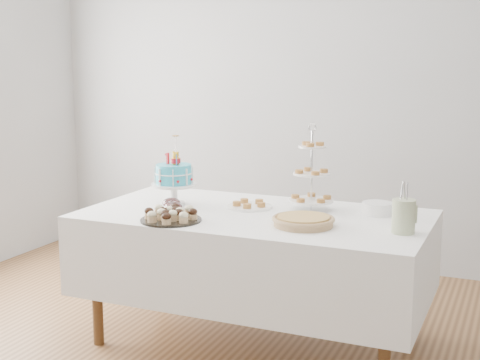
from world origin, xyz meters
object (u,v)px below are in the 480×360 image
at_px(cupcake_tray, 171,214).
at_px(pastry_plate, 250,205).
at_px(tiered_stand, 312,174).
at_px(table, 255,252).
at_px(plate_stack, 377,208).
at_px(pie, 303,220).
at_px(birthday_cake, 174,186).
at_px(jam_bowl_a, 172,203).
at_px(jam_bowl_b, 173,207).
at_px(utensil_pitcher, 404,215).

relative_size(cupcake_tray, pastry_plate, 1.26).
bearing_deg(tiered_stand, cupcake_tray, -137.34).
bearing_deg(table, cupcake_tray, -134.47).
relative_size(tiered_stand, plate_stack, 2.87).
xyz_separation_m(pie, pastry_plate, (-0.42, 0.30, -0.01)).
distance_m(birthday_cake, jam_bowl_a, 0.13).
bearing_deg(table, jam_bowl_b, -159.88).
xyz_separation_m(plate_stack, jam_bowl_b, (-1.07, -0.40, -0.00)).
height_order(tiered_stand, utensil_pitcher, tiered_stand).
bearing_deg(utensil_pitcher, cupcake_tray, -177.75).
xyz_separation_m(birthday_cake, jam_bowl_b, (0.10, -0.19, -0.08)).
distance_m(pastry_plate, utensil_pitcher, 0.95).
bearing_deg(tiered_stand, table, -141.50).
relative_size(plate_stack, jam_bowl_b, 1.68).
bearing_deg(pastry_plate, jam_bowl_b, -141.43).
bearing_deg(utensil_pitcher, tiered_stand, 141.86).
bearing_deg(cupcake_tray, pastry_plate, 61.01).
distance_m(cupcake_tray, jam_bowl_a, 0.32).
xyz_separation_m(birthday_cake, cupcake_tray, (0.19, -0.38, -0.08)).
distance_m(cupcake_tray, plate_stack, 1.14).
xyz_separation_m(table, utensil_pitcher, (0.84, -0.12, 0.32)).
height_order(tiered_stand, pastry_plate, tiered_stand).
bearing_deg(jam_bowl_a, pastry_plate, 24.46).
bearing_deg(birthday_cake, pastry_plate, 29.32).
xyz_separation_m(table, jam_bowl_b, (-0.43, -0.16, 0.26)).
height_order(cupcake_tray, pie, cupcake_tray).
bearing_deg(tiered_stand, jam_bowl_a, -160.04).
height_order(table, jam_bowl_a, jam_bowl_a).
xyz_separation_m(cupcake_tray, plate_stack, (0.98, 0.59, -0.00)).
relative_size(cupcake_tray, pie, 1.00).
height_order(cupcake_tray, jam_bowl_a, cupcake_tray).
relative_size(birthday_cake, jam_bowl_a, 3.90).
relative_size(jam_bowl_b, utensil_pitcher, 0.40).
height_order(birthday_cake, cupcake_tray, birthday_cake).
height_order(table, birthday_cake, birthday_cake).
relative_size(table, plate_stack, 11.11).
distance_m(cupcake_tray, pie, 0.70).
height_order(jam_bowl_b, utensil_pitcher, utensil_pitcher).
xyz_separation_m(tiered_stand, jam_bowl_b, (-0.70, -0.37, -0.18)).
distance_m(pastry_plate, jam_bowl_a, 0.45).
xyz_separation_m(cupcake_tray, jam_bowl_b, (-0.09, 0.19, -0.01)).
height_order(birthday_cake, plate_stack, birthday_cake).
bearing_deg(cupcake_tray, plate_stack, 31.27).
relative_size(plate_stack, pastry_plate, 0.66).
distance_m(jam_bowl_b, utensil_pitcher, 1.28).
bearing_deg(utensil_pitcher, pastry_plate, 156.70).
height_order(pie, plate_stack, plate_stack).
relative_size(pie, jam_bowl_b, 3.16).
relative_size(birthday_cake, tiered_stand, 0.83).
height_order(pie, jam_bowl_b, jam_bowl_b).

